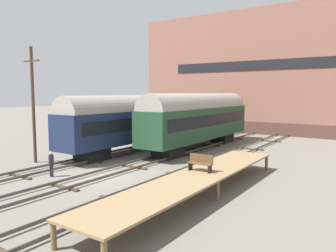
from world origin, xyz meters
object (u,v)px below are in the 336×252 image
Objects in this scene: bench at (201,162)px; train_car_navy at (136,119)px; utility_pole at (33,103)px; person_worker at (51,162)px; train_car_green at (199,117)px.

train_car_navy is at bearing 144.47° from bench.
utility_pole is at bearing -177.17° from bench.
train_car_navy reaches higher than person_worker.
person_worker is at bearing -99.78° from train_car_green.
train_car_green is at bearing 60.28° from utility_pole.
train_car_green is 14.65m from utility_pole.
train_car_navy is at bearing 70.98° from utility_pole.
train_car_green is 0.97× the size of train_car_navy.
train_car_navy is at bearing 99.53° from person_worker.
utility_pole reaches higher than train_car_green.
train_car_navy is at bearing -135.92° from train_car_green.
utility_pole is (-13.87, -0.69, 2.95)m from bench.
utility_pole reaches higher than bench.
utility_pole is (-2.93, -8.50, 1.61)m from train_car_navy.
bench is 0.16× the size of utility_pole.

